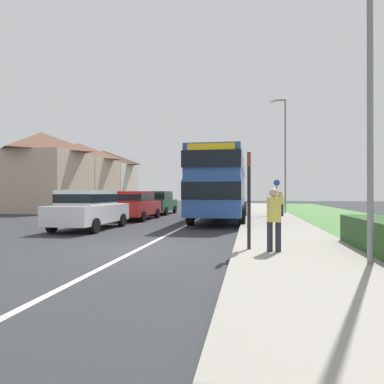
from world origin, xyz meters
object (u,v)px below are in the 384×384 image
object	(u,v)px
parked_car_white	(89,208)
parked_car_dark_green	(159,202)
parked_car_red	(135,204)
cycle_route_sign	(277,195)
pedestrian_at_stop	(274,217)
street_lamp_near	(365,50)
street_lamp_mid	(284,149)
double_decker_bus	(221,183)
pedestrian_walking_away	(281,202)
bus_stop_sign	(249,194)

from	to	relation	value
parked_car_white	parked_car_dark_green	bearing A→B (deg)	89.18
parked_car_red	cycle_route_sign	bearing A→B (deg)	36.11
pedestrian_at_stop	street_lamp_near	size ratio (longest dim) A/B	0.21
cycle_route_sign	street_lamp_mid	bearing A→B (deg)	36.76
double_decker_bus	pedestrian_walking_away	bearing A→B (deg)	40.09
pedestrian_walking_away	bus_stop_sign	distance (m)	13.09
double_decker_bus	street_lamp_mid	world-z (taller)	street_lamp_mid
bus_stop_sign	street_lamp_near	world-z (taller)	street_lamp_near
bus_stop_sign	cycle_route_sign	size ratio (longest dim) A/B	1.03
parked_car_red	bus_stop_sign	distance (m)	11.87
parked_car_dark_green	parked_car_red	bearing A→B (deg)	-89.65
bus_stop_sign	cycle_route_sign	world-z (taller)	bus_stop_sign
parked_car_white	pedestrian_walking_away	distance (m)	12.04
bus_stop_sign	street_lamp_mid	xyz separation A→B (m)	(2.47, 16.47, 3.22)
parked_car_white	street_lamp_mid	distance (m)	15.52
parked_car_red	street_lamp_mid	xyz separation A→B (m)	(9.02, 6.59, 3.85)
pedestrian_at_stop	pedestrian_walking_away	distance (m)	13.30
parked_car_dark_green	pedestrian_walking_away	world-z (taller)	parked_car_dark_green
double_decker_bus	parked_car_red	world-z (taller)	double_decker_bus
parked_car_red	pedestrian_at_stop	size ratio (longest dim) A/B	2.72
cycle_route_sign	street_lamp_mid	xyz separation A→B (m)	(0.55, 0.41, 3.33)
bus_stop_sign	street_lamp_near	size ratio (longest dim) A/B	0.33
street_lamp_near	pedestrian_at_stop	bearing A→B (deg)	148.06
parked_car_red	bus_stop_sign	world-z (taller)	bus_stop_sign
bus_stop_sign	street_lamp_near	xyz separation A→B (m)	(2.34, -1.38, 2.94)
bus_stop_sign	street_lamp_near	distance (m)	4.01
cycle_route_sign	bus_stop_sign	bearing A→B (deg)	-96.81
parked_car_dark_green	street_lamp_mid	bearing A→B (deg)	8.59
pedestrian_walking_away	cycle_route_sign	xyz separation A→B (m)	(-0.01, 3.12, 0.45)
parked_car_white	parked_car_red	size ratio (longest dim) A/B	0.98
parked_car_dark_green	bus_stop_sign	distance (m)	16.49
pedestrian_at_stop	pedestrian_walking_away	world-z (taller)	same
double_decker_bus	parked_car_white	bearing A→B (deg)	-133.60
parked_car_red	pedestrian_at_stop	xyz separation A→B (m)	(7.15, -10.18, 0.06)
bus_stop_sign	parked_car_red	bearing A→B (deg)	123.52
double_decker_bus	bus_stop_sign	xyz separation A→B (m)	(1.59, -9.98, -0.60)
pedestrian_at_stop	cycle_route_sign	world-z (taller)	cycle_route_sign
parked_car_dark_green	pedestrian_at_stop	world-z (taller)	parked_car_dark_green
double_decker_bus	parked_car_dark_green	size ratio (longest dim) A/B	2.13
parked_car_dark_green	bus_stop_sign	xyz separation A→B (m)	(6.58, -15.11, 0.61)
parked_car_dark_green	pedestrian_at_stop	xyz separation A→B (m)	(7.18, -15.40, 0.05)
parked_car_white	pedestrian_at_stop	xyz separation A→B (m)	(7.33, -4.88, 0.05)
parked_car_white	parked_car_red	world-z (taller)	parked_car_white
pedestrian_walking_away	parked_car_dark_green	bearing A→B (deg)	165.70
parked_car_white	double_decker_bus	bearing A→B (deg)	46.40
bus_stop_sign	street_lamp_mid	bearing A→B (deg)	81.47
pedestrian_at_stop	parked_car_white	bearing A→B (deg)	146.38
parked_car_white	bus_stop_sign	size ratio (longest dim) A/B	1.72
parked_car_white	street_lamp_near	distance (m)	11.42
pedestrian_walking_away	double_decker_bus	bearing A→B (deg)	-139.91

